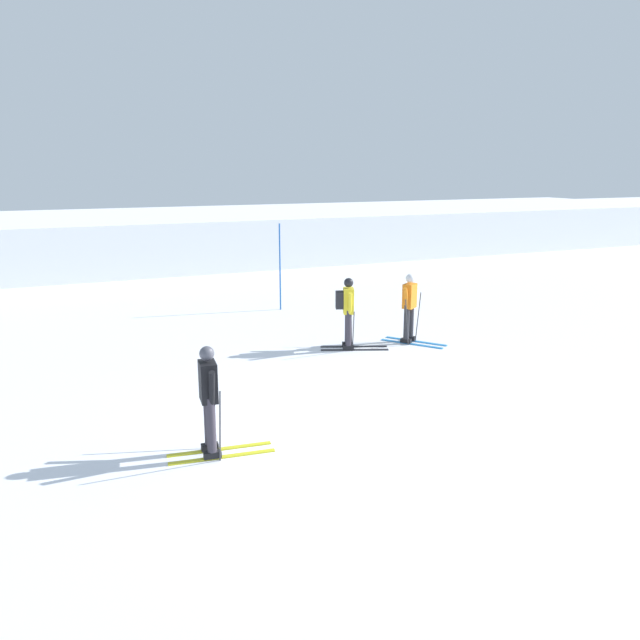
% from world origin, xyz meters
% --- Properties ---
extents(ground_plane, '(120.00, 120.00, 0.00)m').
position_xyz_m(ground_plane, '(0.00, 0.00, 0.00)').
color(ground_plane, white).
extents(far_snow_ridge, '(80.00, 7.94, 2.08)m').
position_xyz_m(far_snow_ridge, '(0.00, 20.00, 1.04)').
color(far_snow_ridge, white).
rests_on(far_snow_ridge, ground).
extents(skier_black, '(1.63, 1.00, 1.71)m').
position_xyz_m(skier_black, '(-2.36, 0.05, 0.92)').
color(skier_black, gold).
rests_on(skier_black, ground).
extents(skier_yellow, '(1.62, 0.96, 1.71)m').
position_xyz_m(skier_yellow, '(2.03, 4.38, 0.95)').
color(skier_yellow, black).
rests_on(skier_yellow, ground).
extents(skier_orange, '(1.24, 1.51, 1.71)m').
position_xyz_m(skier_orange, '(3.68, 4.28, 0.92)').
color(skier_orange, '#237AC6').
rests_on(skier_orange, ground).
extents(trail_marker_pole, '(0.04, 0.04, 2.59)m').
position_xyz_m(trail_marker_pole, '(2.05, 9.00, 1.30)').
color(trail_marker_pole, '#1E56AD').
rests_on(trail_marker_pole, ground).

